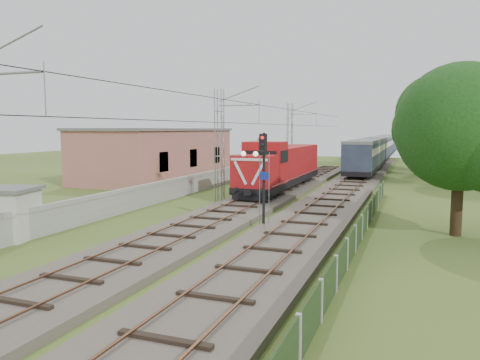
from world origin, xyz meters
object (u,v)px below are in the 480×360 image
at_px(coach_rake, 381,146).
at_px(relay_hut, 10,213).
at_px(locomotive, 281,166).
at_px(signal_post, 263,163).

xyz_separation_m(coach_rake, relay_hut, (-12.40, -60.98, -1.19)).
distance_m(locomotive, relay_hut, 21.80).
xyz_separation_m(coach_rake, signal_post, (-1.97, -54.81, 0.98)).
bearing_deg(relay_hut, coach_rake, 78.51).
bearing_deg(locomotive, coach_rake, 82.96).
distance_m(signal_post, relay_hut, 12.31).
distance_m(coach_rake, relay_hut, 62.24).
xyz_separation_m(locomotive, signal_post, (3.03, -14.32, 1.26)).
height_order(coach_rake, signal_post, signal_post).
bearing_deg(locomotive, relay_hut, -109.86).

